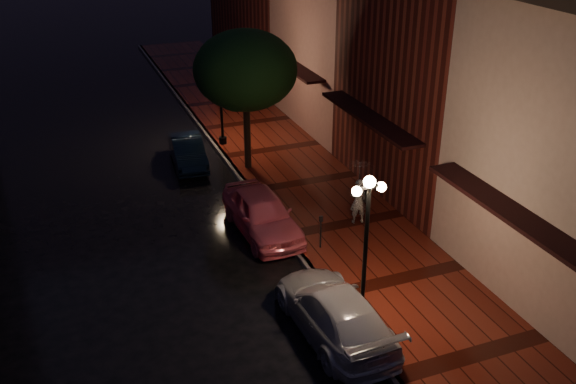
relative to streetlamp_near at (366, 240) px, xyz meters
name	(u,v)px	position (x,y,z in m)	size (l,w,h in m)	color
ground	(286,239)	(-0.35, 5.00, -2.60)	(120.00, 120.00, 0.00)	black
sidewalk	(345,225)	(1.90, 5.00, -2.53)	(4.50, 60.00, 0.15)	#4B150D
curb	(286,237)	(-0.35, 5.00, -2.53)	(0.25, 60.00, 0.15)	#595451
storefront_mid	(443,49)	(6.65, 7.00, 2.90)	(5.00, 8.00, 11.00)	#511914
storefront_far	(347,33)	(6.65, 15.00, 1.90)	(5.00, 8.00, 9.00)	#8C5951
streetlamp_near	(366,240)	(0.00, 0.00, 0.00)	(0.96, 0.36, 4.31)	black
streetlamp_far	(221,92)	(0.00, 14.00, 0.00)	(0.96, 0.36, 4.31)	black
street_tree	(246,72)	(0.26, 10.99, 1.64)	(4.16, 4.16, 5.80)	black
pink_car	(262,213)	(-0.95, 5.72, -1.85)	(1.78, 4.43, 1.51)	#EA6072
navy_car	(188,152)	(-1.99, 12.48, -1.99)	(1.29, 3.70, 1.22)	black
silver_car	(334,312)	(-0.95, -0.22, -1.90)	(1.96, 4.83, 1.40)	#B0B0B8
woman_with_umbrella	(359,183)	(2.36, 4.94, -0.90)	(0.98, 1.00, 2.35)	silver
parking_meter	(321,229)	(0.44, 3.84, -1.75)	(0.11, 0.08, 1.16)	black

